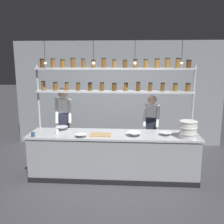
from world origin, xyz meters
name	(u,v)px	position (x,y,z in m)	size (l,w,h in m)	color
ground_plane	(113,176)	(0.00, 0.00, 0.00)	(40.00, 40.00, 0.00)	#3D3D42
back_wall	(118,94)	(0.00, 2.17, 1.45)	(5.79, 0.12, 2.89)	gray
prep_counter	(113,155)	(0.00, 0.00, 0.46)	(3.39, 0.76, 0.92)	gray
spice_shelf_unit	(115,81)	(0.01, 0.33, 1.95)	(3.27, 0.28, 2.41)	#ADAFB5
chef_left	(64,120)	(-1.16, 0.62, 1.03)	(0.39, 0.32, 1.77)	black
chef_center	(151,125)	(0.82, 0.77, 0.92)	(0.40, 0.33, 1.60)	black
container_stack	(188,130)	(1.41, -0.23, 1.09)	(0.33, 0.33, 0.34)	white
cutting_board	(101,135)	(-0.24, -0.13, 0.93)	(0.40, 0.26, 0.02)	#A88456
prep_bowl_near_left	(62,128)	(-1.10, 0.21, 0.96)	(0.26, 0.26, 0.07)	silver
prep_bowl_center_front	(166,134)	(1.03, -0.05, 0.95)	(0.24, 0.24, 0.07)	silver
prep_bowl_center_back	(134,134)	(0.41, -0.13, 0.96)	(0.29, 0.29, 0.08)	white
prep_bowl_near_right	(81,136)	(-0.60, -0.27, 0.95)	(0.22, 0.22, 0.06)	silver
serving_cup_front	(57,131)	(-1.13, -0.05, 0.96)	(0.07, 0.07, 0.09)	silver
serving_cup_by_board	(33,135)	(-1.53, -0.31, 0.96)	(0.07, 0.07, 0.09)	#334C70
pendant_light_row	(113,62)	(-0.01, 0.00, 2.32)	(2.66, 0.07, 0.58)	black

